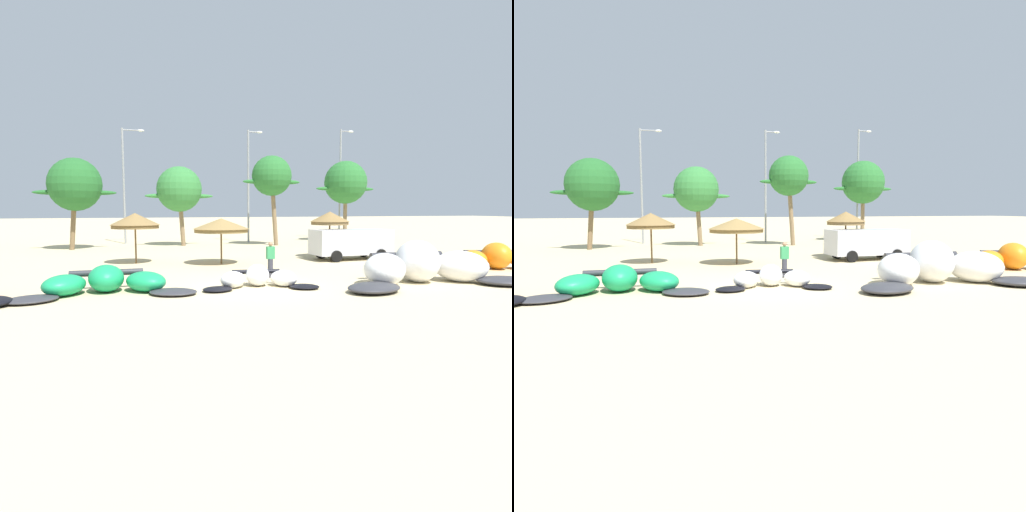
{
  "view_description": "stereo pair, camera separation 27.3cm",
  "coord_description": "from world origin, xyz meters",
  "views": [
    {
      "loc": [
        -5.04,
        -16.78,
        3.14
      ],
      "look_at": [
        0.52,
        2.0,
        1.0
      ],
      "focal_mm": 30.94,
      "sensor_mm": 36.0,
      "label": 1
    },
    {
      "loc": [
        -4.77,
        -16.86,
        3.14
      ],
      "look_at": [
        0.52,
        2.0,
        1.0
      ],
      "focal_mm": 30.94,
      "sensor_mm": 36.0,
      "label": 2
    }
  ],
  "objects": [
    {
      "name": "palm_left",
      "position": [
        -8.57,
        18.89,
        4.84
      ],
      "size": [
        5.93,
        3.95,
        6.86
      ],
      "color": "brown",
      "rests_on": "ground"
    },
    {
      "name": "kite_center",
      "position": [
        6.81,
        -1.33,
        0.68
      ],
      "size": [
        8.63,
        4.05,
        1.78
      ],
      "color": "#333338",
      "rests_on": "ground"
    },
    {
      "name": "beach_umbrella_middle",
      "position": [
        -4.52,
        8.97,
        2.43
      ],
      "size": [
        2.77,
        2.77,
        2.86
      ],
      "color": "brown",
      "rests_on": "ground"
    },
    {
      "name": "beach_umbrella_near_palms",
      "position": [
        0.07,
        7.3,
        2.18
      ],
      "size": [
        3.16,
        3.16,
        2.57
      ],
      "color": "brown",
      "rests_on": "ground"
    },
    {
      "name": "kite_left",
      "position": [
        -5.79,
        0.19,
        0.39
      ],
      "size": [
        6.77,
        3.1,
        1.02
      ],
      "color": "#333338",
      "rests_on": "ground"
    },
    {
      "name": "lamppost_east",
      "position": [
        15.78,
        23.6,
        5.94
      ],
      "size": [
        1.46,
        0.24,
        10.85
      ],
      "color": "gray",
      "rests_on": "ground"
    },
    {
      "name": "lamppost_east_center",
      "position": [
        5.89,
        22.25,
        5.56
      ],
      "size": [
        1.43,
        0.24,
        10.1
      ],
      "color": "gray",
      "rests_on": "ground"
    },
    {
      "name": "parked_van",
      "position": [
        8.02,
        7.29,
        1.09
      ],
      "size": [
        4.88,
        2.29,
        1.84
      ],
      "color": "silver",
      "rests_on": "ground"
    },
    {
      "name": "kite_left_of_center",
      "position": [
        -0.01,
        -0.15,
        0.33
      ],
      "size": [
        4.77,
        2.48,
        0.87
      ],
      "color": "black",
      "rests_on": "ground"
    },
    {
      "name": "person_near_kites",
      "position": [
        1.2,
        2.0,
        0.82
      ],
      "size": [
        0.36,
        0.24,
        1.62
      ],
      "color": "#383842",
      "rests_on": "ground"
    },
    {
      "name": "palm_center_left",
      "position": [
        6.74,
        18.38,
        5.73
      ],
      "size": [
        4.99,
        3.32,
        7.46
      ],
      "color": "#7F6647",
      "rests_on": "ground"
    },
    {
      "name": "palm_left_of_gap",
      "position": [
        -0.7,
        20.13,
        4.64
      ],
      "size": [
        5.58,
        3.72,
        6.54
      ],
      "color": "#7F6647",
      "rests_on": "ground"
    },
    {
      "name": "palm_center_right",
      "position": [
        14.91,
        20.96,
        5.48
      ],
      "size": [
        5.99,
        3.99,
        7.52
      ],
      "color": "#7F6647",
      "rests_on": "ground"
    },
    {
      "name": "lamppost_west_center",
      "position": [
        -4.92,
        23.7,
        5.56
      ],
      "size": [
        1.94,
        0.24,
        9.99
      ],
      "color": "gray",
      "rests_on": "ground"
    },
    {
      "name": "kite_right_of_center",
      "position": [
        13.19,
        1.0,
        0.53
      ],
      "size": [
        6.7,
        3.92,
        1.37
      ],
      "color": "#333338",
      "rests_on": "ground"
    },
    {
      "name": "beach_umbrella_outermost",
      "position": [
        7.35,
        8.64,
        2.5
      ],
      "size": [
        2.47,
        2.47,
        2.92
      ],
      "color": "brown",
      "rests_on": "ground"
    },
    {
      "name": "ground_plane",
      "position": [
        0.0,
        0.0,
        0.0
      ],
      "size": [
        260.0,
        260.0,
        0.0
      ],
      "primitive_type": "plane",
      "color": "beige"
    }
  ]
}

